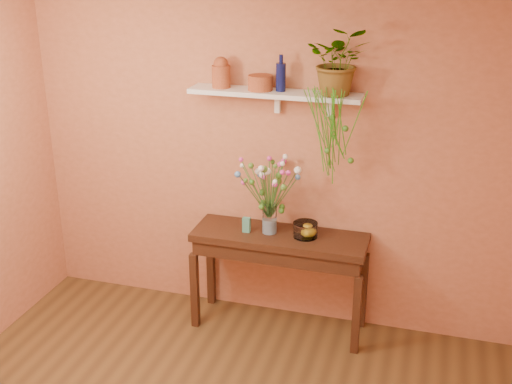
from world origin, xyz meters
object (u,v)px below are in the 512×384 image
at_px(terracotta_jug, 221,73).
at_px(blue_bottle, 281,76).
at_px(glass_bowl, 305,230).
at_px(glass_vase, 270,221).
at_px(spider_plant, 339,61).
at_px(bouquet, 270,180).
at_px(sideboard, 280,248).

height_order(terracotta_jug, blue_bottle, blue_bottle).
bearing_deg(blue_bottle, glass_bowl, -24.24).
bearing_deg(glass_bowl, blue_bottle, 155.76).
bearing_deg(blue_bottle, glass_vase, -111.92).
xyz_separation_m(spider_plant, glass_vase, (-0.47, -0.11, -1.25)).
bearing_deg(bouquet, glass_bowl, 2.96).
distance_m(sideboard, spider_plant, 1.52).
height_order(sideboard, bouquet, bouquet).
distance_m(bouquet, glass_bowl, 0.48).
relative_size(sideboard, blue_bottle, 5.13).
relative_size(blue_bottle, glass_vase, 1.12).
relative_size(terracotta_jug, glass_bowl, 1.21).
distance_m(blue_bottle, glass_bowl, 1.19).
distance_m(glass_vase, glass_bowl, 0.29).
bearing_deg(sideboard, glass_bowl, 3.42).
bearing_deg(terracotta_jug, glass_bowl, -8.17).
bearing_deg(bouquet, glass_vase, 87.63).
distance_m(glass_vase, bouquet, 0.34).
distance_m(blue_bottle, spider_plant, 0.45).
height_order(blue_bottle, glass_vase, blue_bottle).
bearing_deg(bouquet, blue_bottle, 69.33).
height_order(spider_plant, glass_vase, spider_plant).
relative_size(sideboard, spider_plant, 2.82).
distance_m(blue_bottle, bouquet, 0.79).
bearing_deg(sideboard, terracotta_jug, 167.33).
xyz_separation_m(terracotta_jug, spider_plant, (0.89, 0.00, 0.13)).
relative_size(sideboard, glass_bowl, 7.14).
bearing_deg(glass_vase, sideboard, -3.81).
bearing_deg(blue_bottle, spider_plant, -0.87).
xyz_separation_m(spider_plant, bouquet, (-0.47, -0.12, -0.91)).
distance_m(terracotta_jug, glass_vase, 1.19).
distance_m(sideboard, bouquet, 0.57).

